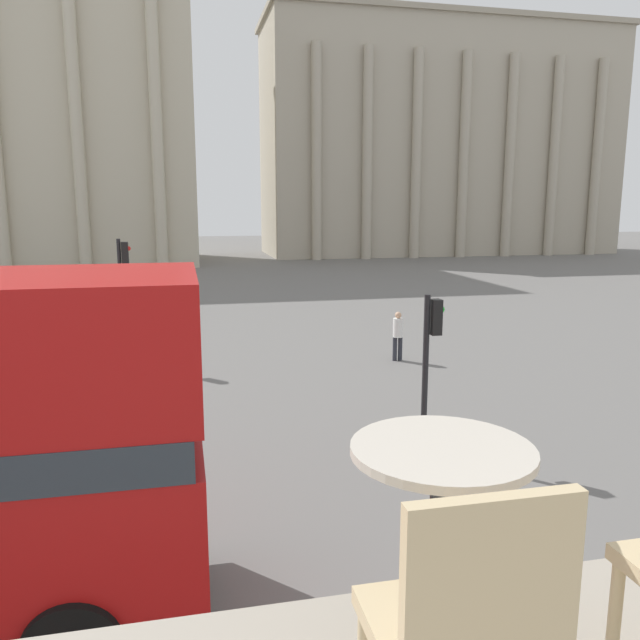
{
  "coord_description": "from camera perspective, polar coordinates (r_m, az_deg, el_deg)",
  "views": [
    {
      "loc": [
        0.63,
        -2.13,
        4.97
      ],
      "look_at": [
        4.53,
        15.45,
        1.63
      ],
      "focal_mm": 35.0,
      "sensor_mm": 36.0,
      "label": 1
    }
  ],
  "objects": [
    {
      "name": "traffic_light_near",
      "position": [
        12.46,
        10.01,
        -2.74
      ],
      "size": [
        0.42,
        0.24,
        3.26
      ],
      "color": "black",
      "rests_on": "ground_plane"
    },
    {
      "name": "pedestrian_white",
      "position": [
        20.19,
        7.13,
        -1.17
      ],
      "size": [
        0.32,
        0.32,
        1.6
      ],
      "rotation": [
        0.0,
        0.0,
        0.22
      ],
      "color": "#282B33",
      "rests_on": "ground_plane"
    },
    {
      "name": "traffic_light_mid",
      "position": [
        20.33,
        -17.55,
        3.23
      ],
      "size": [
        0.42,
        0.24,
        3.94
      ],
      "color": "black",
      "rests_on": "ground_plane"
    },
    {
      "name": "pedestrian_yellow",
      "position": [
        27.27,
        -20.91,
        1.36
      ],
      "size": [
        0.32,
        0.32,
        1.68
      ],
      "rotation": [
        0.0,
        0.0,
        3.18
      ],
      "color": "#282B33",
      "rests_on": "ground_plane"
    },
    {
      "name": "car_navy",
      "position": [
        29.37,
        -18.33,
        1.6
      ],
      "size": [
        4.2,
        1.93,
        1.35
      ],
      "rotation": [
        0.0,
        0.0,
        3.68
      ],
      "color": "black",
      "rests_on": "ground_plane"
    },
    {
      "name": "plaza_building_left",
      "position": [
        59.46,
        -26.03,
        16.61
      ],
      "size": [
        29.02,
        15.0,
        24.71
      ],
      "color": "beige",
      "rests_on": "ground_plane"
    },
    {
      "name": "cafe_chair_0",
      "position": [
        1.66,
        13.09,
        -26.04
      ],
      "size": [
        0.4,
        0.4,
        0.91
      ],
      "rotation": [
        0.0,
        0.0,
        -0.12
      ],
      "color": "#D1B789",
      "rests_on": "cafe_floor_slab"
    },
    {
      "name": "plaza_building_right",
      "position": [
        67.58,
        10.79,
        15.7
      ],
      "size": [
        35.98,
        12.63,
        22.64
      ],
      "color": "#B2A893",
      "rests_on": "ground_plane"
    },
    {
      "name": "cafe_dining_table",
      "position": [
        2.17,
        10.95,
        -16.02
      ],
      "size": [
        0.6,
        0.6,
        0.73
      ],
      "color": "#2D2D30",
      "rests_on": "cafe_floor_slab"
    }
  ]
}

